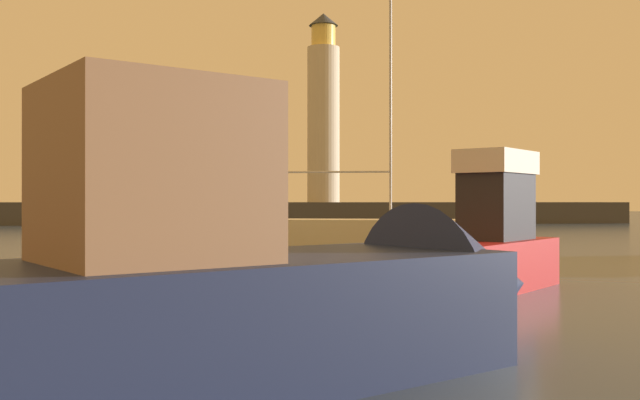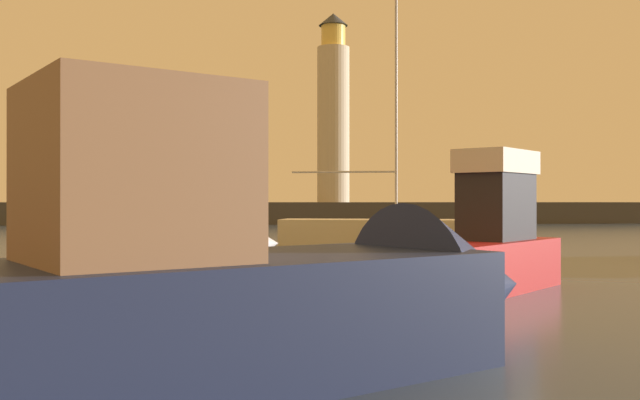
% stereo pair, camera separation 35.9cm
% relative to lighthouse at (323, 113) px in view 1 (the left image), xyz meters
% --- Properties ---
extents(ground_plane, '(220.00, 220.00, 0.00)m').
position_rel_lighthouse_xyz_m(ground_plane, '(-5.21, -33.91, -10.93)').
color(ground_plane, '#2D3D51').
extents(breakwater, '(70.71, 6.72, 2.09)m').
position_rel_lighthouse_xyz_m(breakwater, '(-5.21, 0.00, -9.88)').
color(breakwater, '#423F3D').
rests_on(breakwater, ground_plane).
extents(lighthouse, '(3.19, 3.19, 18.67)m').
position_rel_lighthouse_xyz_m(lighthouse, '(0.00, 0.00, 0.00)').
color(lighthouse, beige).
rests_on(lighthouse, breakwater).
extents(motorboat_1, '(9.28, 6.88, 3.99)m').
position_rel_lighthouse_xyz_m(motorboat_1, '(-7.65, -60.65, -9.86)').
color(motorboat_1, '#1E284C').
rests_on(motorboat_1, ground_plane).
extents(motorboat_2, '(5.98, 4.46, 3.20)m').
position_rel_lighthouse_xyz_m(motorboat_2, '(-9.69, -43.82, -10.02)').
color(motorboat_2, silver).
rests_on(motorboat_2, ground_plane).
extents(motorboat_5, '(6.12, 6.25, 3.62)m').
position_rel_lighthouse_xyz_m(motorboat_5, '(-3.00, -53.56, -9.84)').
color(motorboat_5, '#B21E1E').
rests_on(motorboat_5, ground_plane).
extents(sailboat_moored, '(8.95, 4.38, 13.29)m').
position_rel_lighthouse_xyz_m(sailboat_moored, '(-2.53, -38.22, -10.20)').
color(sailboat_moored, beige).
rests_on(sailboat_moored, ground_plane).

